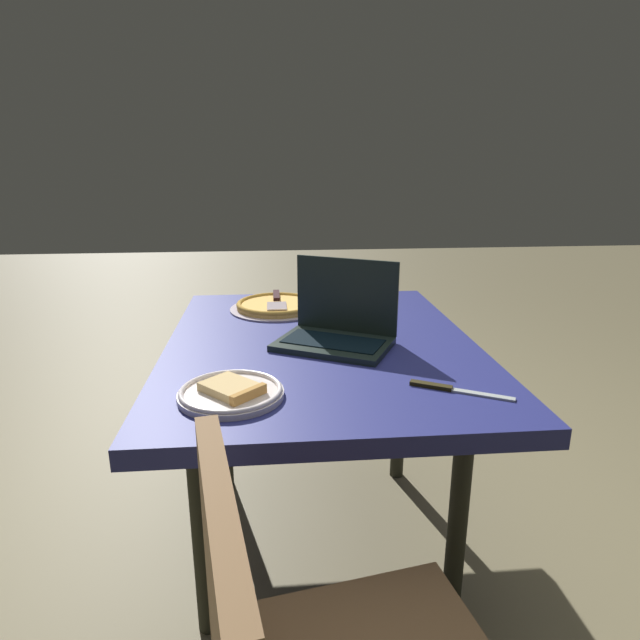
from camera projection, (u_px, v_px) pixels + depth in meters
name	position (u px, v px, depth m)	size (l,w,h in m)	color
ground_plane	(321.00, 536.00, 1.84)	(12.00, 12.00, 0.00)	#7C7251
dining_table	(321.00, 361.00, 1.65)	(1.21, 0.93, 0.71)	navy
laptop	(338.00, 326.00, 1.59)	(0.35, 0.39, 0.25)	black
pizza_plate	(231.00, 392.00, 1.24)	(0.25, 0.25, 0.04)	silver
pizza_tray	(277.00, 305.00, 1.97)	(0.34, 0.34, 0.03)	#AA9BAE
table_knife	(450.00, 389.00, 1.28)	(0.13, 0.23, 0.01)	#B8C1C1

